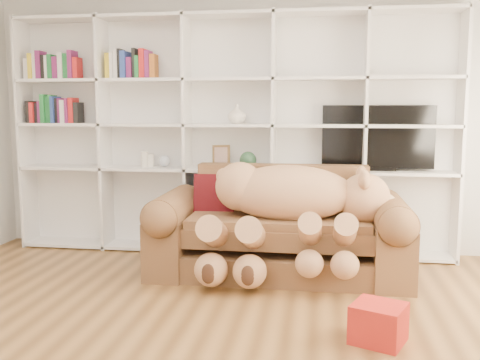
% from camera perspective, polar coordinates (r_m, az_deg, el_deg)
% --- Properties ---
extents(floor, '(5.00, 5.00, 0.00)m').
position_cam_1_polar(floor, '(3.45, -7.71, -17.57)').
color(floor, brown).
rests_on(floor, ground).
extents(wall_back, '(5.00, 0.02, 2.70)m').
position_cam_1_polar(wall_back, '(5.57, -0.74, 6.45)').
color(wall_back, white).
rests_on(wall_back, floor).
extents(bookshelf, '(4.43, 0.35, 2.40)m').
position_cam_1_polar(bookshelf, '(5.48, -3.46, 5.96)').
color(bookshelf, white).
rests_on(bookshelf, floor).
extents(sofa, '(2.24, 0.97, 0.94)m').
position_cam_1_polar(sofa, '(4.80, 4.20, -5.74)').
color(sofa, brown).
rests_on(sofa, floor).
extents(teddy_bear, '(1.64, 0.91, 0.95)m').
position_cam_1_polar(teddy_bear, '(4.55, 5.25, -2.70)').
color(teddy_bear, tan).
rests_on(teddy_bear, sofa).
extents(throw_pillow, '(0.39, 0.23, 0.40)m').
position_cam_1_polar(throw_pillow, '(4.98, -2.71, -1.61)').
color(throw_pillow, '#4E0D10').
rests_on(throw_pillow, sofa).
extents(gift_box, '(0.40, 0.39, 0.25)m').
position_cam_1_polar(gift_box, '(3.59, 14.56, -14.57)').
color(gift_box, red).
rests_on(gift_box, floor).
extents(tv, '(1.07, 0.18, 0.63)m').
position_cam_1_polar(tv, '(5.38, 14.47, 4.33)').
color(tv, black).
rests_on(tv, bookshelf).
extents(picture_frame, '(0.17, 0.09, 0.22)m').
position_cam_1_polar(picture_frame, '(5.41, -2.02, 2.57)').
color(picture_frame, '#543B1D').
rests_on(picture_frame, bookshelf).
extents(green_vase, '(0.17, 0.17, 0.17)m').
position_cam_1_polar(green_vase, '(5.37, 0.86, 2.14)').
color(green_vase, '#2D5738').
rests_on(green_vase, bookshelf).
extents(figurine_tall, '(0.10, 0.10, 0.16)m').
position_cam_1_polar(figurine_tall, '(5.62, -10.13, 2.20)').
color(figurine_tall, silver).
rests_on(figurine_tall, bookshelf).
extents(figurine_short, '(0.10, 0.10, 0.13)m').
position_cam_1_polar(figurine_short, '(5.60, -9.54, 2.07)').
color(figurine_short, silver).
rests_on(figurine_short, bookshelf).
extents(snow_globe, '(0.12, 0.12, 0.12)m').
position_cam_1_polar(snow_globe, '(5.55, -8.05, 2.03)').
color(snow_globe, silver).
rests_on(snow_globe, bookshelf).
extents(shelf_vase, '(0.23, 0.23, 0.19)m').
position_cam_1_polar(shelf_vase, '(5.36, -0.33, 7.06)').
color(shelf_vase, silver).
rests_on(shelf_vase, bookshelf).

